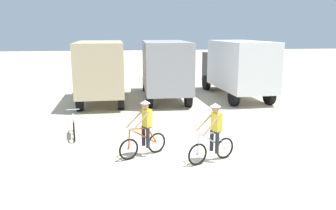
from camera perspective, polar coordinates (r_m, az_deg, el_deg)
name	(u,v)px	position (r m, az deg, el deg)	size (l,w,h in m)	color
ground_plane	(187,166)	(10.11, 3.28, -10.31)	(120.00, 120.00, 0.00)	beige
box_truck_tan_camper	(101,68)	(19.22, -11.37, 6.18)	(2.43, 6.76, 3.35)	#CCB78E
box_truck_grey_hauler	(165,67)	(19.49, -0.58, 6.51)	(2.64, 6.84, 3.35)	#9E9EA3
box_truck_avon_van	(237,66)	(20.36, 11.65, 6.51)	(2.58, 6.82, 3.35)	white
cyclist_orange_shirt	(144,130)	(10.62, -4.04, -4.34)	(1.56, 0.89, 1.82)	black
cyclist_cowboy_hat	(214,135)	(10.24, 7.76, -5.08)	(1.62, 0.79, 1.82)	black
bicycle_spare	(74,126)	(13.11, -15.76, -3.55)	(0.50, 1.72, 0.97)	black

